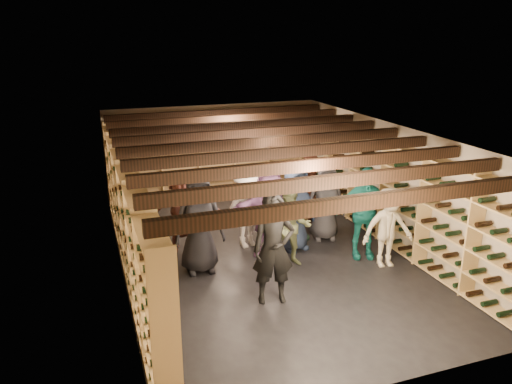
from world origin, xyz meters
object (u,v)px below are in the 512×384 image
object	(u,v)px
crate_stack_left	(277,213)
crate_stack_right	(276,201)
person_9	(248,209)
person_0	(199,223)
person_4	(364,213)
person_2	(291,227)
person_11	(269,212)
crate_loose	(309,214)
person_6	(295,208)
person_10	(299,202)
person_1	(273,249)
person_5	(182,213)
person_3	(388,228)
person_12	(325,202)
person_8	(312,192)

from	to	relation	value
crate_stack_left	crate_stack_right	size ratio (longest dim) A/B	1.33
person_9	crate_stack_left	bearing A→B (deg)	27.42
person_0	person_4	world-z (taller)	person_0
person_2	person_11	bearing A→B (deg)	132.11
crate_loose	person_6	bearing A→B (deg)	-124.66
person_4	person_10	bearing A→B (deg)	140.33
person_1	person_5	xyz separation A→B (m)	(-1.00, 2.24, -0.06)
person_2	person_3	size ratio (longest dim) A/B	1.00
person_1	person_5	bearing A→B (deg)	124.45
person_12	crate_stack_right	bearing A→B (deg)	110.66
crate_stack_left	crate_stack_right	world-z (taller)	crate_stack_left
person_5	person_10	world-z (taller)	person_5
crate_loose	person_10	bearing A→B (deg)	-125.62
crate_loose	person_6	xyz separation A→B (m)	(-1.03, -1.48, 0.78)
crate_loose	person_4	bearing A→B (deg)	-88.28
crate_loose	person_9	distance (m)	2.23
person_8	person_1	bearing A→B (deg)	-131.93
person_11	person_12	world-z (taller)	person_11
person_1	person_12	xyz separation A→B (m)	(1.95, 2.03, -0.10)
person_3	person_11	bearing A→B (deg)	154.71
person_1	person_10	xyz separation A→B (m)	(1.42, 2.20, -0.10)
person_1	person_3	bearing A→B (deg)	21.54
person_8	person_0	bearing A→B (deg)	-162.87
person_6	person_12	distance (m)	0.87
person_5	person_6	distance (m)	2.19
person_4	person_10	size ratio (longest dim) A/B	1.09
crate_stack_right	person_9	xyz separation A→B (m)	(-1.38, -1.94, 0.63)
crate_stack_left	person_10	world-z (taller)	person_10
crate_loose	person_12	xyz separation A→B (m)	(-0.21, -1.20, 0.73)
crate_stack_left	person_11	world-z (taller)	person_11
person_4	person_11	distance (m)	1.79
person_8	person_11	xyz separation A→B (m)	(-1.32, -0.89, 0.02)
crate_loose	person_8	distance (m)	1.01
person_5	person_9	bearing A→B (deg)	18.85
crate_stack_right	person_12	distance (m)	2.22
crate_stack_right	person_8	size ratio (longest dim) A/B	0.30
person_8	person_2	bearing A→B (deg)	-132.78
crate_loose	person_5	size ratio (longest dim) A/B	0.29
crate_stack_right	person_2	bearing A→B (deg)	-106.69
crate_loose	person_3	world-z (taller)	person_3
person_4	person_5	bearing A→B (deg)	175.88
crate_loose	person_9	xyz separation A→B (m)	(-1.84, -1.03, 0.72)
person_3	person_6	size ratio (longest dim) A/B	0.87
crate_loose	person_5	world-z (taller)	person_5
person_1	person_10	size ratio (longest dim) A/B	1.12
crate_stack_left	person_6	xyz separation A→B (m)	(-0.11, -1.18, 0.53)
person_5	person_11	bearing A→B (deg)	2.43
person_4	crate_loose	bearing A→B (deg)	108.66
person_0	person_11	bearing A→B (deg)	13.08
crate_loose	person_1	world-z (taller)	person_1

